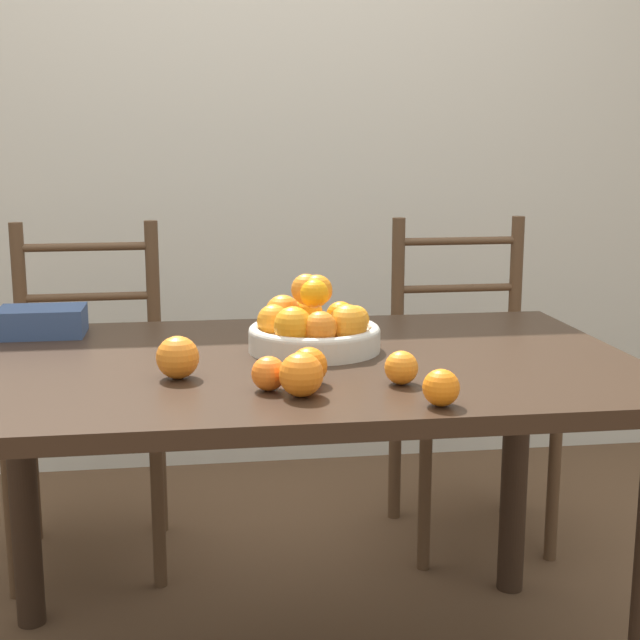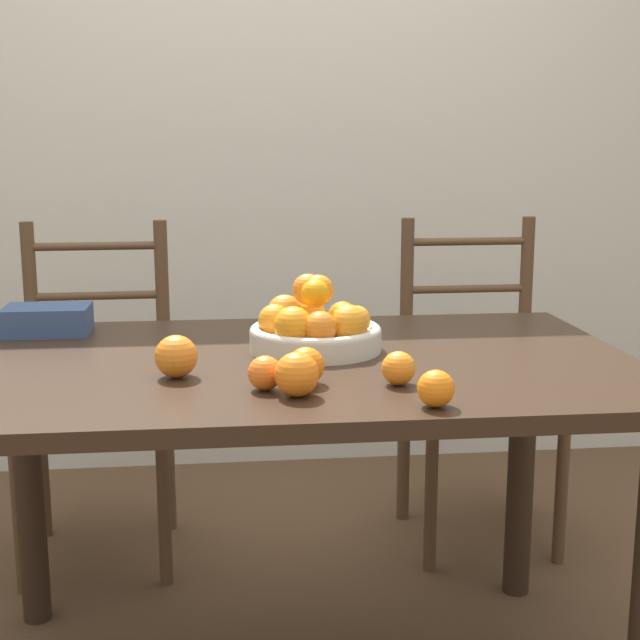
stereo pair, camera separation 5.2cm
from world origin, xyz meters
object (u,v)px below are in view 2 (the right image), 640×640
(orange_loose_1, at_px, (265,373))
(orange_loose_4, at_px, (436,389))
(orange_loose_3, at_px, (398,368))
(chair_right, at_px, (477,391))
(orange_loose_2, at_px, (297,374))
(book_stack, at_px, (47,320))
(chair_left, at_px, (97,403))
(orange_loose_0, at_px, (176,356))
(orange_loose_5, at_px, (306,366))
(fruit_bowl, at_px, (315,327))

(orange_loose_1, relative_size, orange_loose_4, 0.99)
(orange_loose_3, height_order, chair_right, chair_right)
(chair_right, bearing_deg, orange_loose_2, -122.57)
(orange_loose_4, height_order, book_stack, book_stack)
(chair_left, bearing_deg, orange_loose_0, -73.50)
(orange_loose_4, bearing_deg, orange_loose_1, 153.84)
(orange_loose_1, height_order, orange_loose_3, same)
(orange_loose_0, xyz_separation_m, orange_loose_1, (0.16, -0.11, -0.01))
(orange_loose_0, bearing_deg, book_stack, 126.14)
(orange_loose_2, height_order, orange_loose_5, orange_loose_2)
(fruit_bowl, distance_m, chair_right, 0.93)
(fruit_bowl, bearing_deg, chair_right, 49.65)
(orange_loose_4, distance_m, chair_right, 1.21)
(orange_loose_1, height_order, orange_loose_2, orange_loose_2)
(orange_loose_1, xyz_separation_m, orange_loose_5, (0.08, 0.03, 0.00))
(orange_loose_4, bearing_deg, orange_loose_5, 140.31)
(orange_loose_4, distance_m, book_stack, 1.02)
(orange_loose_1, bearing_deg, orange_loose_3, 1.73)
(orange_loose_0, distance_m, chair_left, 0.95)
(fruit_bowl, relative_size, orange_loose_0, 3.47)
(fruit_bowl, bearing_deg, orange_loose_4, -69.98)
(orange_loose_0, relative_size, chair_right, 0.08)
(fruit_bowl, xyz_separation_m, orange_loose_5, (-0.05, -0.27, -0.02))
(fruit_bowl, height_order, chair_right, chair_right)
(orange_loose_3, distance_m, orange_loose_5, 0.17)
(orange_loose_1, relative_size, orange_loose_2, 0.79)
(chair_left, bearing_deg, orange_loose_1, -66.82)
(orange_loose_3, height_order, orange_loose_5, orange_loose_5)
(chair_right, bearing_deg, orange_loose_4, -110.65)
(book_stack, bearing_deg, orange_loose_3, -36.33)
(orange_loose_2, xyz_separation_m, book_stack, (-0.53, 0.59, -0.01))
(orange_loose_1, height_order, orange_loose_5, orange_loose_5)
(orange_loose_4, height_order, chair_left, chair_left)
(fruit_bowl, distance_m, orange_loose_4, 0.46)
(orange_loose_3, height_order, book_stack, book_stack)
(chair_left, xyz_separation_m, chair_right, (1.12, 0.00, 0.00))
(orange_loose_1, xyz_separation_m, orange_loose_3, (0.25, 0.01, -0.00))
(orange_loose_2, distance_m, chair_left, 1.17)
(orange_loose_0, height_order, orange_loose_4, orange_loose_0)
(orange_loose_1, xyz_separation_m, chair_right, (0.68, 0.96, -0.32))
(orange_loose_0, xyz_separation_m, book_stack, (-0.32, 0.43, -0.01))
(orange_loose_0, xyz_separation_m, chair_left, (-0.27, 0.85, -0.33))
(book_stack, bearing_deg, orange_loose_0, -53.86)
(orange_loose_0, bearing_deg, orange_loose_3, -13.77)
(orange_loose_1, height_order, chair_left, chair_left)
(orange_loose_3, bearing_deg, orange_loose_5, 171.98)
(orange_loose_3, height_order, chair_left, chair_left)
(orange_loose_2, relative_size, orange_loose_3, 1.26)
(fruit_bowl, height_order, orange_loose_2, fruit_bowl)
(orange_loose_2, xyz_separation_m, chair_left, (-0.49, 1.01, -0.33))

